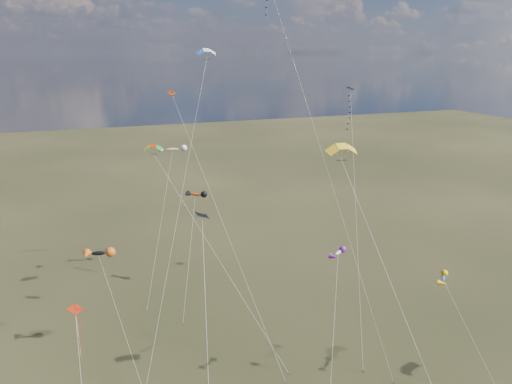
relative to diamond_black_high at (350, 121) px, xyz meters
name	(u,v)px	position (x,y,z in m)	size (l,w,h in m)	color
diamond_black_high	(350,121)	(0.00, 0.00, 0.00)	(8.88, 20.05, 29.67)	black
diamond_navy_tall	(278,28)	(-11.22, -0.68, 11.88)	(6.77, 22.94, 43.02)	#0F0C4F
diamond_black_mid	(206,313)	(-27.34, -26.50, -8.64)	(4.01, 15.64, 22.59)	black
diamond_red_low	(79,342)	(-36.24, -19.98, -13.17)	(1.31, 12.50, 14.86)	#A41D09
diamond_orange_center	(204,175)	(-21.34, -2.57, -5.03)	(7.62, 21.47, 29.57)	#DD420B
parafoil_yellow	(343,147)	(-12.97, -19.92, 0.99)	(3.40, 22.78, 26.94)	yellow
parafoil_blue_white	(206,52)	(-19.59, 1.52, 9.04)	(13.33, 17.50, 35.05)	#235BB2
parafoil_tricolor	(154,148)	(-26.58, 0.56, -1.97)	(12.29, 17.27, 23.91)	yellow
novelty_black_orange	(98,253)	(-34.14, -4.35, -12.50)	(4.69, 10.00, 13.27)	black
novelty_orange_black	(195,195)	(-20.42, 6.96, -10.41)	(5.91, 10.44, 15.36)	red
novelty_white_purple	(338,254)	(-12.14, -18.80, -9.88)	(7.10, 10.65, 15.77)	white
novelty_redwhite_stripe	(172,150)	(-22.29, 13.05, -4.91)	(8.54, 11.18, 20.87)	red
novelty_blue_yellow	(444,279)	(-1.66, -21.98, -12.87)	(5.60, 7.13, 12.77)	blue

